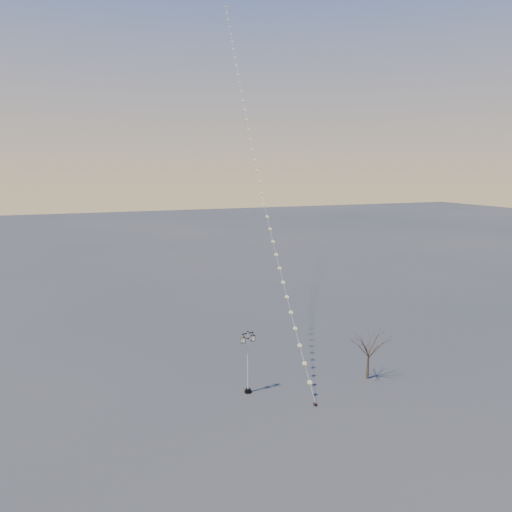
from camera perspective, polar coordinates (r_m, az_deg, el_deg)
name	(u,v)px	position (r m, az deg, el deg)	size (l,w,h in m)	color
ground	(308,406)	(31.65, 6.54, -18.01)	(300.00, 300.00, 0.00)	#3E403F
street_lamp	(248,359)	(32.02, -1.01, -12.66)	(1.13, 0.50, 4.47)	black
bare_tree	(369,347)	(35.01, 13.85, -10.92)	(2.13, 2.13, 3.53)	#473828
kite_train	(254,130)	(49.78, -0.30, 15.43)	(8.76, 44.69, 38.73)	black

